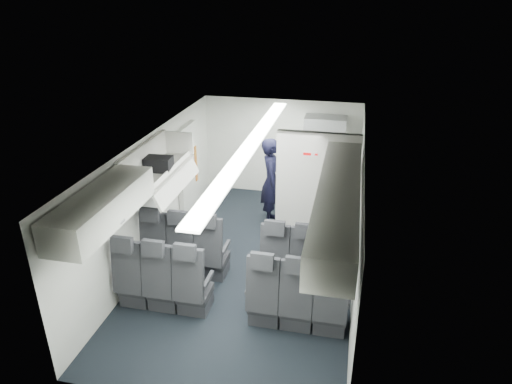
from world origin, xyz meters
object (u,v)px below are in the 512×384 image
at_px(flight_attendant, 272,181).
at_px(seat_row_mid, 228,293).
at_px(galley_unit, 323,161).
at_px(boarding_door, 188,171).
at_px(seat_row_front, 243,259).
at_px(carry_on_bag, 159,165).

bearing_deg(flight_attendant, seat_row_mid, 169.13).
height_order(galley_unit, boarding_door, galley_unit).
relative_size(seat_row_front, carry_on_bag, 8.10).
bearing_deg(carry_on_bag, flight_attendant, 47.43).
distance_m(seat_row_mid, carry_on_bag, 2.29).
bearing_deg(galley_unit, carry_on_bag, -128.45).
height_order(seat_row_front, galley_unit, galley_unit).
height_order(seat_row_mid, galley_unit, galley_unit).
distance_m(boarding_door, flight_attendant, 1.70).
distance_m(seat_row_mid, boarding_door, 3.45).
relative_size(galley_unit, carry_on_bag, 4.62).
relative_size(seat_row_mid, boarding_door, 1.79).
relative_size(seat_row_mid, flight_attendant, 1.91).
bearing_deg(boarding_door, flight_attendant, 0.46).
distance_m(flight_attendant, carry_on_bag, 2.51).
distance_m(seat_row_front, boarding_door, 2.71).
xyz_separation_m(seat_row_front, galley_unit, (0.95, 3.25, 0.55)).
distance_m(seat_row_front, flight_attendant, 2.15).
distance_m(seat_row_front, galley_unit, 3.43).
bearing_deg(seat_row_front, galley_unit, 73.72).
bearing_deg(flight_attendant, galley_unit, -47.66).
xyz_separation_m(seat_row_front, flight_attendant, (0.05, 2.10, 0.47)).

